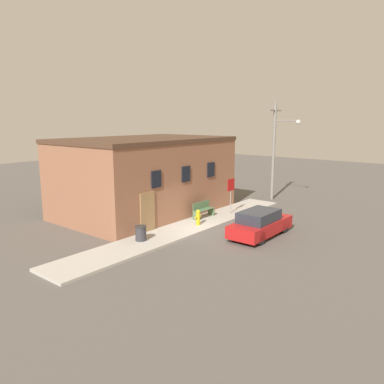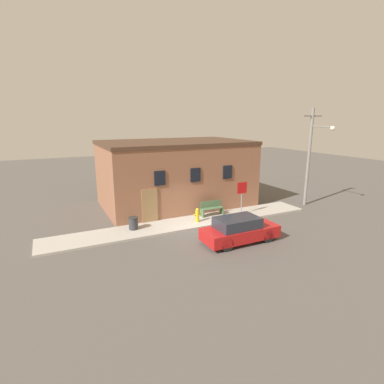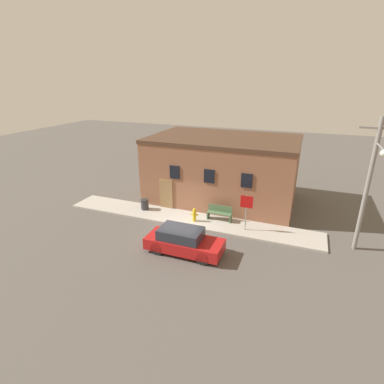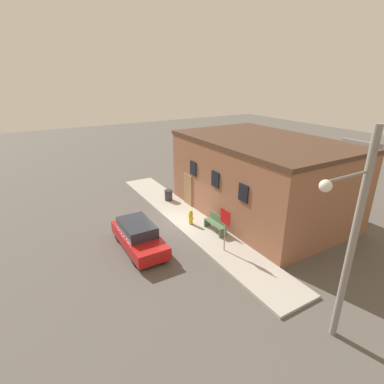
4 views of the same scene
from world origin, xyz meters
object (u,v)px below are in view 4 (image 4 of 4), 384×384
bench (216,223)px  trash_bin (169,195)px  fire_hydrant (191,217)px  stop_sign (225,222)px  parked_car (139,236)px  utility_pole (351,234)px

bench → trash_bin: bench is taller
trash_bin → fire_hydrant: bearing=-7.0°
fire_hydrant → stop_sign: 3.47m
trash_bin → parked_car: (4.60, -3.96, 0.17)m
parked_car → stop_sign: bearing=53.4°
utility_pole → parked_car: utility_pole is taller
bench → parked_car: bearing=-100.1°
utility_pole → parked_car: bearing=-157.5°
stop_sign → bench: size_ratio=1.39×
utility_pole → stop_sign: bearing=-179.4°
stop_sign → bench: stop_sign is taller
fire_hydrant → trash_bin: fire_hydrant is taller
utility_pole → parked_car: (-8.57, -3.54, -3.25)m
fire_hydrant → trash_bin: 3.93m
stop_sign → trash_bin: (-7.18, 0.48, -1.19)m
fire_hydrant → stop_sign: (3.28, -0.00, 1.12)m
fire_hydrant → utility_pole: size_ratio=0.12×
stop_sign → utility_pole: bearing=0.6°
fire_hydrant → bench: (1.45, 0.77, 0.04)m
bench → trash_bin: (-5.35, -0.29, -0.11)m
bench → trash_bin: 5.36m
stop_sign → fire_hydrant: bearing=179.9°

